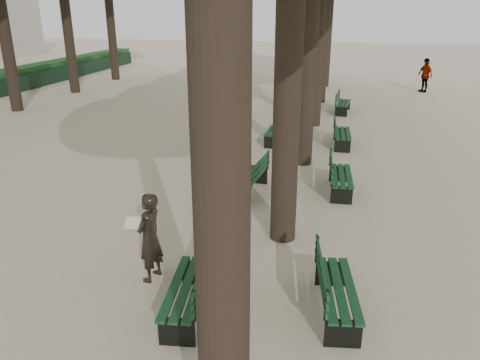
# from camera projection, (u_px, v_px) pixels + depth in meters

# --- Properties ---
(ground) EXTENTS (120.00, 120.00, 0.00)m
(ground) POSITION_uv_depth(u_px,v_px,m) (162.00, 316.00, 7.24)
(ground) COLOR beige
(ground) RESTS_ON ground
(bench_left_0) EXTENTS (0.77, 1.85, 0.92)m
(bench_left_0) POSITION_uv_depth(u_px,v_px,m) (187.00, 297.00, 7.24)
(bench_left_0) COLOR black
(bench_left_0) RESTS_ON ground
(bench_left_1) EXTENTS (0.76, 1.85, 0.92)m
(bench_left_1) POSITION_uv_depth(u_px,v_px,m) (249.00, 184.00, 11.88)
(bench_left_1) COLOR black
(bench_left_1) RESTS_ON ground
(bench_left_2) EXTENTS (0.67, 1.83, 0.92)m
(bench_left_2) POSITION_uv_depth(u_px,v_px,m) (276.00, 135.00, 16.37)
(bench_left_2) COLOR black
(bench_left_2) RESTS_ON ground
(bench_left_3) EXTENTS (0.72, 1.84, 0.92)m
(bench_left_3) POSITION_uv_depth(u_px,v_px,m) (292.00, 105.00, 21.23)
(bench_left_3) COLOR black
(bench_left_3) RESTS_ON ground
(bench_right_0) EXTENTS (0.81, 1.86, 0.92)m
(bench_right_0) POSITION_uv_depth(u_px,v_px,m) (337.00, 298.00, 7.21)
(bench_right_0) COLOR black
(bench_right_0) RESTS_ON ground
(bench_right_1) EXTENTS (0.66, 1.83, 0.92)m
(bench_right_1) POSITION_uv_depth(u_px,v_px,m) (340.00, 182.00, 11.97)
(bench_right_1) COLOR black
(bench_right_1) RESTS_ON ground
(bench_right_2) EXTENTS (0.64, 1.82, 0.92)m
(bench_right_2) POSITION_uv_depth(u_px,v_px,m) (342.00, 138.00, 15.95)
(bench_right_2) COLOR black
(bench_right_2) RESTS_ON ground
(bench_right_3) EXTENTS (0.72, 1.84, 0.92)m
(bench_right_3) POSITION_uv_depth(u_px,v_px,m) (343.00, 107.00, 20.93)
(bench_right_3) COLOR black
(bench_right_3) RESTS_ON ground
(man_with_map) EXTENTS (0.65, 0.69, 1.60)m
(man_with_map) POSITION_uv_depth(u_px,v_px,m) (150.00, 237.00, 7.97)
(man_with_map) COLOR black
(man_with_map) RESTS_ON ground
(pedestrian_d) EXTENTS (0.84, 0.68, 1.61)m
(pedestrian_d) POSITION_uv_depth(u_px,v_px,m) (300.00, 62.00, 32.76)
(pedestrian_d) COLOR #262628
(pedestrian_d) RESTS_ON ground
(pedestrian_a) EXTENTS (0.43, 0.87, 1.73)m
(pedestrian_a) POSITION_uv_depth(u_px,v_px,m) (205.00, 64.00, 31.36)
(pedestrian_a) COLOR #262628
(pedestrian_a) RESTS_ON ground
(pedestrian_c) EXTENTS (0.87, 1.12, 1.84)m
(pedestrian_c) POSITION_uv_depth(u_px,v_px,m) (425.00, 75.00, 25.85)
(pedestrian_c) COLOR #262628
(pedestrian_c) RESTS_ON ground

